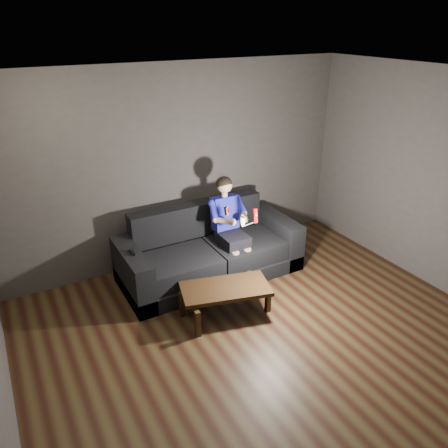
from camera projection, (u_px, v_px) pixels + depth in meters
floor at (284, 358)px, 4.50m from camera, size 5.00×5.00×0.00m
back_wall at (180, 167)px, 5.89m from camera, size 5.00×0.04×2.70m
ceiling at (305, 86)px, 3.34m from camera, size 5.00×5.00×0.02m
sofa at (209, 254)px, 5.85m from camera, size 2.37×1.02×0.92m
child at (229, 219)px, 5.71m from camera, size 0.50×0.61×1.23m
wii_remote_red at (255, 216)px, 5.29m from camera, size 0.05×0.07×0.18m
nunchuk_white at (242, 221)px, 5.23m from camera, size 0.09×0.11×0.16m
wii_remote_black at (132, 252)px, 5.16m from camera, size 0.03×0.14×0.03m
coffee_table at (225, 291)px, 5.04m from camera, size 1.11×0.75×0.37m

